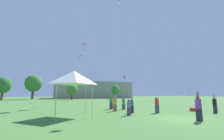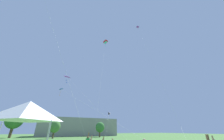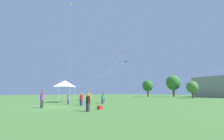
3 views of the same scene
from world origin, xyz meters
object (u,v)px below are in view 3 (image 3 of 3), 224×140
person_purple_shirt (42,99)px  person_blue_shirt (81,99)px  person_grey_shirt (68,99)px  cooler_box (100,107)px  festival_tent (65,84)px  person_red_shirt (82,99)px  kite_blue_delta_2 (125,62)px  person_teal_shirt (102,98)px  kite_yellow_delta_1 (70,5)px  person_black_shirt (88,102)px  person_orange_shirt (90,98)px  kite_purple_delta_3 (125,52)px  person_green_shirt (103,97)px

person_purple_shirt → person_blue_shirt: bearing=-175.8°
person_purple_shirt → person_grey_shirt: bearing=-159.1°
cooler_box → person_grey_shirt: (-8.53, -0.56, 0.61)m
festival_tent → person_red_shirt: size_ratio=2.36×
person_red_shirt → kite_blue_delta_2: 16.19m
person_teal_shirt → kite_yellow_delta_1: (-11.49, -2.20, 21.63)m
kite_blue_delta_2 → festival_tent: bearing=-101.1°
cooler_box → person_grey_shirt: 8.57m
cooler_box → person_purple_shirt: 7.04m
festival_tent → person_black_shirt: size_ratio=2.11×
person_blue_shirt → kite_blue_delta_2: 14.70m
person_black_shirt → kite_blue_delta_2: kite_blue_delta_2 is taller
person_black_shirt → kite_yellow_delta_1: (-19.23, 4.18, 21.54)m
person_grey_shirt → person_teal_shirt: person_teal_shirt is taller
person_red_shirt → person_orange_shirt: (-3.55, 3.03, -0.00)m
person_black_shirt → person_purple_shirt: bearing=110.6°
person_blue_shirt → kite_purple_delta_3: (-3.16, 11.58, 10.00)m
festival_tent → person_black_shirt: bearing=-9.2°
kite_blue_delta_2 → person_red_shirt: bearing=-64.6°
person_red_shirt → person_green_shirt: size_ratio=0.81×
cooler_box → kite_yellow_delta_1: 28.88m
kite_blue_delta_2 → kite_yellow_delta_1: bearing=-123.8°
person_teal_shirt → person_grey_shirt: bearing=-63.3°
person_black_shirt → person_green_shirt: bearing=44.7°
person_black_shirt → kite_yellow_delta_1: size_ratio=0.08×
person_red_shirt → person_green_shirt: person_green_shirt is taller
person_red_shirt → person_orange_shirt: bearing=-135.4°
person_green_shirt → kite_purple_delta_3: (-2.49, 7.10, 9.83)m
person_grey_shirt → person_purple_shirt: bearing=95.9°
person_blue_shirt → kite_blue_delta_2: size_ratio=0.09×
kite_purple_delta_3 → kite_yellow_delta_1: bearing=-126.7°
festival_tent → person_blue_shirt: bearing=5.1°
festival_tent → kite_purple_delta_3: 14.52m
person_red_shirt → person_black_shirt: person_black_shirt is taller
kite_yellow_delta_1 → kite_blue_delta_2: size_ratio=1.22×
person_green_shirt → person_blue_shirt: person_green_shirt is taller
person_orange_shirt → person_blue_shirt: 2.37m
person_orange_shirt → person_blue_shirt: bearing=-57.4°
festival_tent → person_orange_shirt: bearing=27.8°
person_teal_shirt → festival_tent: bearing=-103.0°
person_green_shirt → person_teal_shirt: size_ratio=1.21×
person_teal_shirt → person_red_shirt: bearing=-21.3°
kite_yellow_delta_1 → kite_purple_delta_3: (7.68, 10.30, -11.63)m
person_teal_shirt → person_blue_shirt: (-0.66, -3.48, 0.01)m
person_grey_shirt → kite_yellow_delta_1: kite_yellow_delta_1 is taller
kite_yellow_delta_1 → kite_blue_delta_2: (7.18, 10.71, -13.95)m
person_purple_shirt → festival_tent: bearing=-140.4°
cooler_box → person_blue_shirt: person_blue_shirt is taller
festival_tent → cooler_box: bearing=-1.8°
person_orange_shirt → person_red_shirt: bearing=-34.9°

